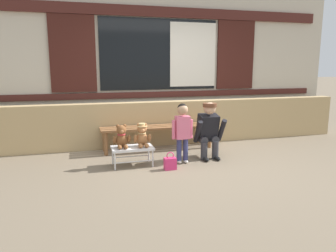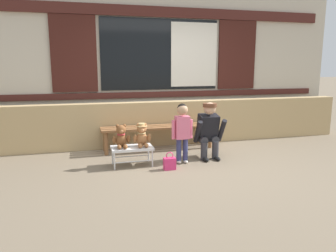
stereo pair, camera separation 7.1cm
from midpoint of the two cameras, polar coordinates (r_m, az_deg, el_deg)
ground_plane at (r=5.15m, az=3.36°, el=-6.82°), size 60.00×60.00×0.00m
brick_low_wall at (r=6.37m, az=-0.81°, el=0.56°), size 7.57×0.25×0.85m
shop_facade at (r=6.78m, az=-1.98°, el=12.39°), size 7.73×0.26×3.48m
wooden_bench_long at (r=5.98m, az=-2.11°, el=-0.64°), size 2.10×0.40×0.44m
small_display_bench at (r=5.07m, az=-6.70°, el=-4.04°), size 0.64×0.36×0.30m
teddy_bear_plain at (r=5.00m, az=-8.56°, el=-1.96°), size 0.28×0.26×0.36m
teddy_bear_with_hat at (r=5.05m, az=-4.96°, el=-1.65°), size 0.28×0.27×0.36m
child_standing at (r=5.11m, az=2.16°, el=-0.11°), size 0.35×0.18×0.96m
adult_crouching at (r=5.44m, az=6.80°, el=-0.70°), size 0.50×0.49×0.95m
handbag_on_ground at (r=4.90m, az=-0.03°, el=-6.56°), size 0.18×0.11×0.27m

